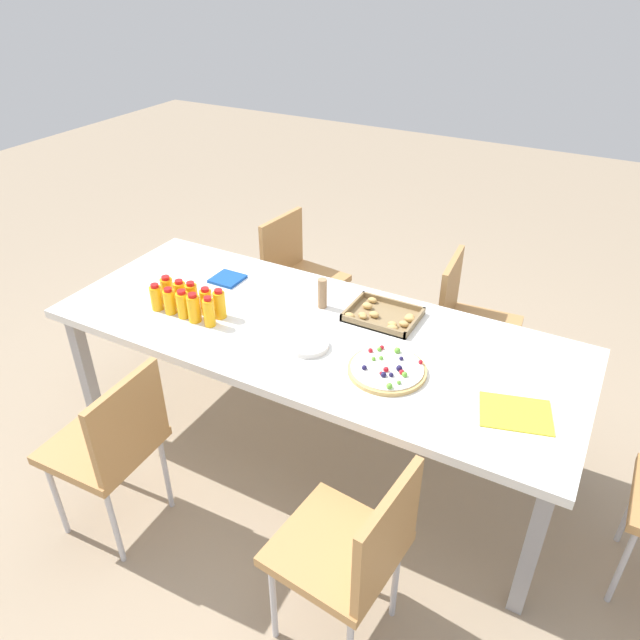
% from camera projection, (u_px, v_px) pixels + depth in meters
% --- Properties ---
extents(ground_plane, '(12.00, 12.00, 0.00)m').
position_uv_depth(ground_plane, '(314.00, 446.00, 3.08)').
color(ground_plane, gray).
extents(party_table, '(2.40, 0.94, 0.72)m').
position_uv_depth(party_table, '(313.00, 339.00, 2.72)').
color(party_table, white).
rests_on(party_table, ground_plane).
extents(chair_far_left, '(0.44, 0.44, 0.83)m').
position_uv_depth(chair_far_left, '(298.00, 271.00, 3.65)').
color(chair_far_left, '#B7844C').
rests_on(chair_far_left, ground_plane).
extents(chair_near_right, '(0.44, 0.44, 0.83)m').
position_uv_depth(chair_near_right, '(354.00, 548.00, 1.97)').
color(chair_near_right, '#B7844C').
rests_on(chair_near_right, ground_plane).
extents(chair_far_right, '(0.43, 0.43, 0.83)m').
position_uv_depth(chair_far_right, '(468.00, 319.00, 3.18)').
color(chair_far_right, '#B7844C').
rests_on(chair_far_right, ground_plane).
extents(chair_near_left, '(0.41, 0.41, 0.83)m').
position_uv_depth(chair_near_left, '(112.00, 441.00, 2.40)').
color(chair_near_left, '#B7844C').
rests_on(chair_near_left, ground_plane).
extents(juice_bottle_0, '(0.06, 0.06, 0.13)m').
position_uv_depth(juice_bottle_0, '(156.00, 297.00, 2.81)').
color(juice_bottle_0, '#FAAC14').
rests_on(juice_bottle_0, party_table).
extents(juice_bottle_1, '(0.06, 0.06, 0.13)m').
position_uv_depth(juice_bottle_1, '(170.00, 301.00, 2.78)').
color(juice_bottle_1, '#FAB014').
rests_on(juice_bottle_1, party_table).
extents(juice_bottle_2, '(0.06, 0.06, 0.14)m').
position_uv_depth(juice_bottle_2, '(183.00, 304.00, 2.75)').
color(juice_bottle_2, '#FAAF14').
rests_on(juice_bottle_2, party_table).
extents(juice_bottle_3, '(0.06, 0.06, 0.14)m').
position_uv_depth(juice_bottle_3, '(194.00, 308.00, 2.72)').
color(juice_bottle_3, '#F9AA14').
rests_on(juice_bottle_3, party_table).
extents(juice_bottle_4, '(0.05, 0.05, 0.15)m').
position_uv_depth(juice_bottle_4, '(209.00, 312.00, 2.68)').
color(juice_bottle_4, '#FAAB14').
rests_on(juice_bottle_4, party_table).
extents(juice_bottle_5, '(0.06, 0.06, 0.14)m').
position_uv_depth(juice_bottle_5, '(167.00, 290.00, 2.87)').
color(juice_bottle_5, '#F8AB14').
rests_on(juice_bottle_5, party_table).
extents(juice_bottle_6, '(0.06, 0.06, 0.14)m').
position_uv_depth(juice_bottle_6, '(180.00, 294.00, 2.84)').
color(juice_bottle_6, '#FBAE14').
rests_on(juice_bottle_6, party_table).
extents(juice_bottle_7, '(0.06, 0.06, 0.14)m').
position_uv_depth(juice_bottle_7, '(192.00, 297.00, 2.80)').
color(juice_bottle_7, '#FAAD14').
rests_on(juice_bottle_7, party_table).
extents(juice_bottle_8, '(0.06, 0.06, 0.14)m').
position_uv_depth(juice_bottle_8, '(206.00, 302.00, 2.77)').
color(juice_bottle_8, '#FAAB14').
rests_on(juice_bottle_8, party_table).
extents(juice_bottle_9, '(0.06, 0.06, 0.15)m').
position_uv_depth(juice_bottle_9, '(220.00, 304.00, 2.74)').
color(juice_bottle_9, '#F8AC14').
rests_on(juice_bottle_9, party_table).
extents(fruit_pizza, '(0.32, 0.32, 0.05)m').
position_uv_depth(fruit_pizza, '(387.00, 369.00, 2.42)').
color(fruit_pizza, tan).
rests_on(fruit_pizza, party_table).
extents(snack_tray, '(0.33, 0.25, 0.04)m').
position_uv_depth(snack_tray, '(383.00, 316.00, 2.76)').
color(snack_tray, olive).
rests_on(snack_tray, party_table).
extents(plate_stack, '(0.18, 0.18, 0.02)m').
position_uv_depth(plate_stack, '(308.00, 345.00, 2.56)').
color(plate_stack, silver).
rests_on(plate_stack, party_table).
extents(napkin_stack, '(0.15, 0.15, 0.02)m').
position_uv_depth(napkin_stack, '(227.00, 279.00, 3.08)').
color(napkin_stack, '#194CA5').
rests_on(napkin_stack, party_table).
extents(cardboard_tube, '(0.04, 0.04, 0.15)m').
position_uv_depth(cardboard_tube, '(322.00, 293.00, 2.82)').
color(cardboard_tube, '#9E7A56').
rests_on(cardboard_tube, party_table).
extents(paper_folder, '(0.31, 0.26, 0.01)m').
position_uv_depth(paper_folder, '(516.00, 413.00, 2.20)').
color(paper_folder, yellow).
rests_on(paper_folder, party_table).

